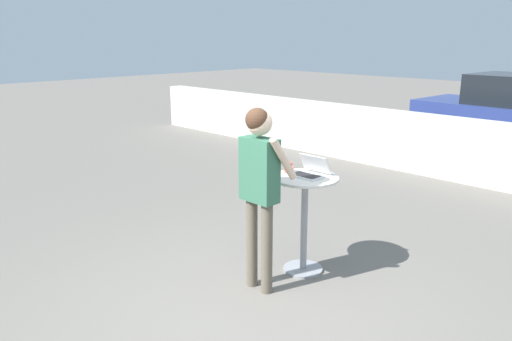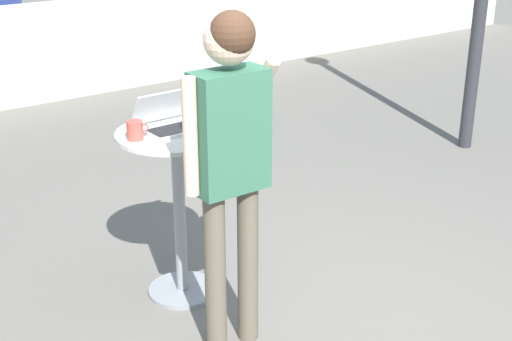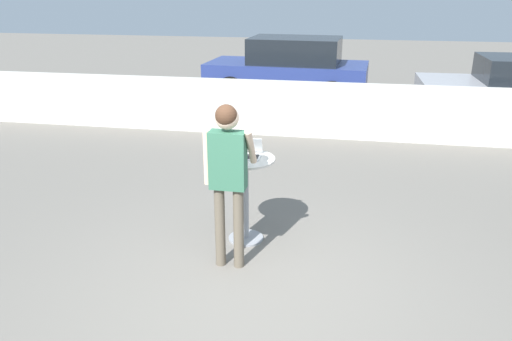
{
  "view_description": "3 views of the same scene",
  "coord_description": "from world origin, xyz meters",
  "px_view_note": "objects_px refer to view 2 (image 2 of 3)",
  "views": [
    {
      "loc": [
        2.76,
        -2.72,
        2.4
      ],
      "look_at": [
        -0.41,
        0.47,
        1.19
      ],
      "focal_mm": 35.0,
      "sensor_mm": 36.0,
      "label": 1
    },
    {
      "loc": [
        -2.16,
        -2.21,
        2.31
      ],
      "look_at": [
        -0.11,
        0.56,
        0.91
      ],
      "focal_mm": 50.0,
      "sensor_mm": 36.0,
      "label": 2
    },
    {
      "loc": [
        0.79,
        -4.15,
        2.87
      ],
      "look_at": [
        -0.05,
        0.39,
        1.14
      ],
      "focal_mm": 35.0,
      "sensor_mm": 36.0,
      "label": 3
    }
  ],
  "objects_px": {
    "laptop": "(170,121)",
    "coffee_mug": "(135,130)",
    "cafe_table": "(178,188)",
    "standing_person": "(230,144)"
  },
  "relations": [
    {
      "from": "laptop",
      "to": "coffee_mug",
      "type": "xyz_separation_m",
      "value": [
        -0.24,
        -0.05,
        0.01
      ]
    },
    {
      "from": "cafe_table",
      "to": "laptop",
      "type": "distance_m",
      "value": 0.39
    },
    {
      "from": "laptop",
      "to": "coffee_mug",
      "type": "height_order",
      "value": "laptop"
    },
    {
      "from": "standing_person",
      "to": "coffee_mug",
      "type": "bearing_deg",
      "value": 106.85
    },
    {
      "from": "laptop",
      "to": "standing_person",
      "type": "distance_m",
      "value": 0.67
    },
    {
      "from": "laptop",
      "to": "coffee_mug",
      "type": "distance_m",
      "value": 0.25
    },
    {
      "from": "laptop",
      "to": "standing_person",
      "type": "bearing_deg",
      "value": -94.46
    },
    {
      "from": "laptop",
      "to": "cafe_table",
      "type": "bearing_deg",
      "value": -88.53
    },
    {
      "from": "cafe_table",
      "to": "standing_person",
      "type": "relative_size",
      "value": 0.58
    },
    {
      "from": "laptop",
      "to": "standing_person",
      "type": "relative_size",
      "value": 0.19
    }
  ]
}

